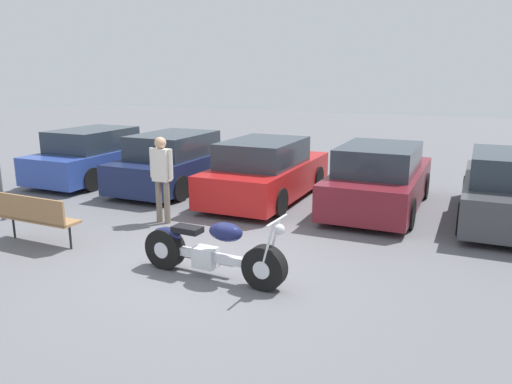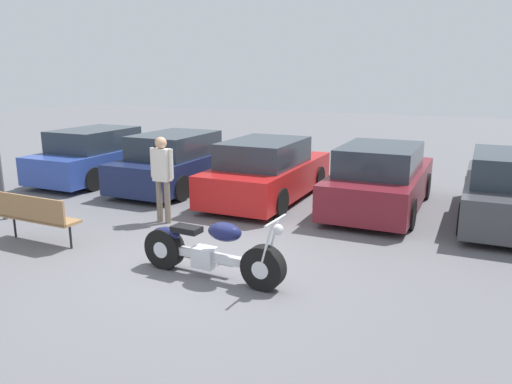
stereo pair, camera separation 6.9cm
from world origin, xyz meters
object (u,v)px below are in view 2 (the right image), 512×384
motorcycle (210,251)px  park_bench (36,214)px  parked_car_blue (100,156)px  parked_car_red (267,172)px  person_standing (162,172)px  parked_car_navy (179,162)px  parked_car_maroon (380,179)px

motorcycle → park_bench: (-3.46, 0.02, 0.14)m
parked_car_blue → parked_car_red: 5.16m
person_standing → parked_car_navy: bearing=117.2°
parked_car_red → person_standing: size_ratio=2.45×
parked_car_navy → parked_car_blue: bearing=-178.8°
motorcycle → parked_car_blue: (-6.23, 4.77, 0.25)m
parked_car_maroon → park_bench: size_ratio=2.67×
parked_car_navy → parked_car_maroon: size_ratio=1.00×
person_standing → parked_car_blue: bearing=145.6°
person_standing → park_bench: bearing=-122.0°
parked_car_blue → parked_car_maroon: size_ratio=1.00×
motorcycle → parked_car_blue: size_ratio=0.55×
parked_car_navy → parked_car_red: 2.59m
motorcycle → parked_car_red: size_ratio=0.55×
motorcycle → parked_car_navy: parked_car_navy is taller
motorcycle → parked_car_red: bearing=103.1°
motorcycle → parked_car_blue: bearing=142.5°
parked_car_maroon → park_bench: parked_car_maroon is taller
parked_car_blue → park_bench: parked_car_blue is taller
parked_car_blue → parked_car_red: bearing=-1.9°
parked_car_maroon → person_standing: size_ratio=2.45×
park_bench → parked_car_navy: bearing=92.3°
parked_car_blue → parked_car_red: same height
parked_car_red → motorcycle: bearing=-76.9°
parked_car_navy → park_bench: 4.81m
motorcycle → park_bench: size_ratio=1.48×
parked_car_blue → parked_car_maroon: same height
parked_car_blue → parked_car_navy: bearing=1.2°
parked_car_red → parked_car_maroon: size_ratio=1.00×
motorcycle → parked_car_navy: 6.06m
parked_car_red → person_standing: person_standing is taller
parked_car_navy → person_standing: 3.17m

